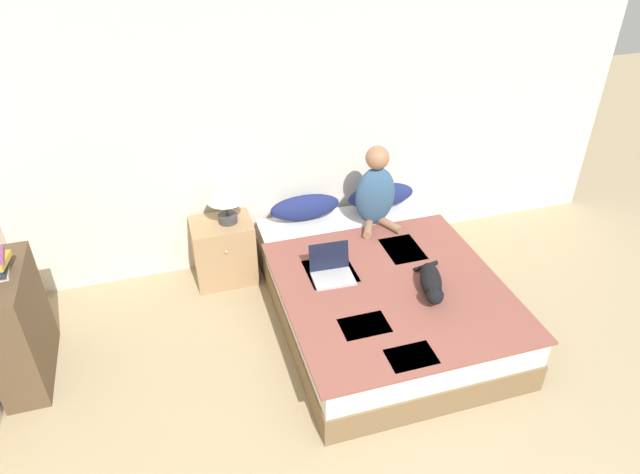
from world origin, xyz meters
TOP-DOWN VIEW (x-y plane):
  - wall_back at (0.00, 3.50)m, footprint 6.01×0.05m
  - bed at (0.30, 2.36)m, footprint 1.65×2.14m
  - pillow_near at (-0.06, 3.30)m, footprint 0.63×0.21m
  - pillow_far at (0.66, 3.30)m, footprint 0.63×0.21m
  - person_sitting at (0.50, 3.05)m, footprint 0.36×0.35m
  - cat_tabby at (0.55, 2.03)m, footprint 0.33×0.55m
  - laptop_open at (-0.09, 2.42)m, footprint 0.32×0.29m
  - nightstand at (-0.81, 3.23)m, footprint 0.51×0.41m
  - table_lamp at (-0.75, 3.23)m, footprint 0.32×0.32m
  - bookshelf at (-2.33, 2.52)m, footprint 0.28×0.74m

SIDE VIEW (x-z plane):
  - bed at x=0.30m, z-range 0.00..0.45m
  - nightstand at x=-0.81m, z-range 0.00..0.58m
  - bookshelf at x=-2.33m, z-range 0.00..0.89m
  - laptop_open at x=-0.09m, z-range 0.39..0.62m
  - cat_tabby at x=0.55m, z-range 0.45..0.63m
  - pillow_near at x=-0.06m, z-range 0.45..0.67m
  - pillow_far at x=0.66m, z-range 0.45..0.67m
  - person_sitting at x=0.50m, z-range 0.41..1.13m
  - table_lamp at x=-0.75m, z-range 0.66..1.09m
  - wall_back at x=0.00m, z-range 0.00..2.55m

